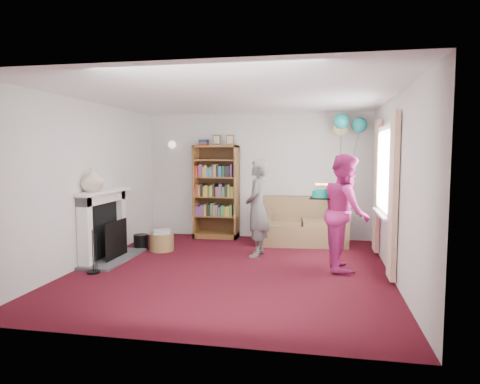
% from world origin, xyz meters
% --- Properties ---
extents(ground, '(5.00, 5.00, 0.00)m').
position_xyz_m(ground, '(0.00, 0.00, 0.00)').
color(ground, black).
rests_on(ground, ground).
extents(wall_back, '(4.50, 0.02, 2.50)m').
position_xyz_m(wall_back, '(0.00, 2.51, 1.25)').
color(wall_back, silver).
rests_on(wall_back, ground).
extents(wall_left, '(0.02, 5.00, 2.50)m').
position_xyz_m(wall_left, '(-2.26, 0.00, 1.25)').
color(wall_left, silver).
rests_on(wall_left, ground).
extents(wall_right, '(0.02, 5.00, 2.50)m').
position_xyz_m(wall_right, '(2.26, 0.00, 1.25)').
color(wall_right, silver).
rests_on(wall_right, ground).
extents(ceiling, '(4.50, 5.00, 0.01)m').
position_xyz_m(ceiling, '(0.00, 0.00, 2.50)').
color(ceiling, white).
rests_on(ceiling, wall_back).
extents(fireplace, '(0.55, 1.80, 1.12)m').
position_xyz_m(fireplace, '(-2.09, 0.19, 0.51)').
color(fireplace, '#3F3F42').
rests_on(fireplace, ground).
extents(window_bay, '(0.14, 2.02, 2.20)m').
position_xyz_m(window_bay, '(2.21, 0.60, 1.20)').
color(window_bay, white).
rests_on(window_bay, ground).
extents(wall_sconce, '(0.16, 0.23, 0.16)m').
position_xyz_m(wall_sconce, '(-1.75, 2.36, 1.88)').
color(wall_sconce, gold).
rests_on(wall_sconce, ground).
extents(bookcase, '(0.88, 0.42, 2.07)m').
position_xyz_m(bookcase, '(-0.80, 2.30, 0.91)').
color(bookcase, '#472B14').
rests_on(bookcase, ground).
extents(sofa, '(1.64, 0.87, 0.87)m').
position_xyz_m(sofa, '(0.93, 2.07, 0.33)').
color(sofa, brown).
rests_on(sofa, ground).
extents(wicker_basket, '(0.41, 0.41, 0.37)m').
position_xyz_m(wicker_basket, '(-1.45, 0.95, 0.17)').
color(wicker_basket, '#9D7D49').
rests_on(wicker_basket, ground).
extents(person_striped, '(0.40, 0.60, 1.61)m').
position_xyz_m(person_striped, '(0.24, 0.88, 0.80)').
color(person_striped, black).
rests_on(person_striped, ground).
extents(person_magenta, '(0.71, 0.88, 1.70)m').
position_xyz_m(person_magenta, '(1.63, 0.32, 0.85)').
color(person_magenta, '#AF236D').
rests_on(person_magenta, ground).
extents(birthday_cake, '(0.32, 0.32, 0.22)m').
position_xyz_m(birthday_cake, '(1.28, 0.37, 1.10)').
color(birthday_cake, black).
rests_on(birthday_cake, ground).
extents(balloons, '(0.61, 0.69, 1.77)m').
position_xyz_m(balloons, '(1.72, 2.15, 2.22)').
color(balloons, '#3F3F3F').
rests_on(balloons, ground).
extents(mantel_vase, '(0.37, 0.37, 0.37)m').
position_xyz_m(mantel_vase, '(-2.12, -0.15, 1.31)').
color(mantel_vase, beige).
rests_on(mantel_vase, fireplace).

